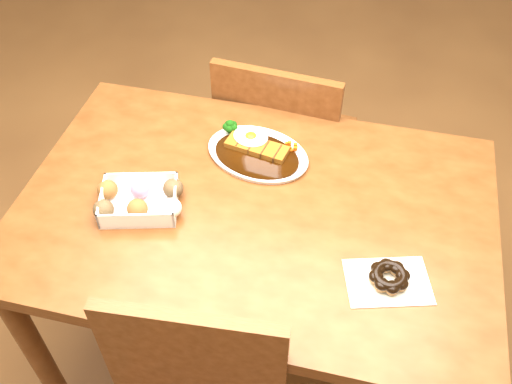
% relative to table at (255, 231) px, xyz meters
% --- Properties ---
extents(ground, '(6.00, 6.00, 0.00)m').
position_rel_table_xyz_m(ground, '(0.00, 0.00, -0.65)').
color(ground, brown).
rests_on(ground, ground).
extents(table, '(1.20, 0.80, 0.75)m').
position_rel_table_xyz_m(table, '(0.00, 0.00, 0.00)').
color(table, '#512910').
rests_on(table, ground).
extents(chair_far, '(0.46, 0.46, 0.87)m').
position_rel_table_xyz_m(chair_far, '(-0.03, 0.54, -0.17)').
color(chair_far, '#512910').
rests_on(chair_far, ground).
extents(katsu_curry_plate, '(0.33, 0.27, 0.06)m').
position_rel_table_xyz_m(katsu_curry_plate, '(-0.04, 0.19, 0.11)').
color(katsu_curry_plate, white).
rests_on(katsu_curry_plate, table).
extents(donut_box, '(0.23, 0.19, 0.05)m').
position_rel_table_xyz_m(donut_box, '(-0.28, -0.07, 0.13)').
color(donut_box, white).
rests_on(donut_box, table).
extents(pon_de_ring, '(0.22, 0.18, 0.04)m').
position_rel_table_xyz_m(pon_de_ring, '(0.35, -0.15, 0.12)').
color(pon_de_ring, silver).
rests_on(pon_de_ring, table).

